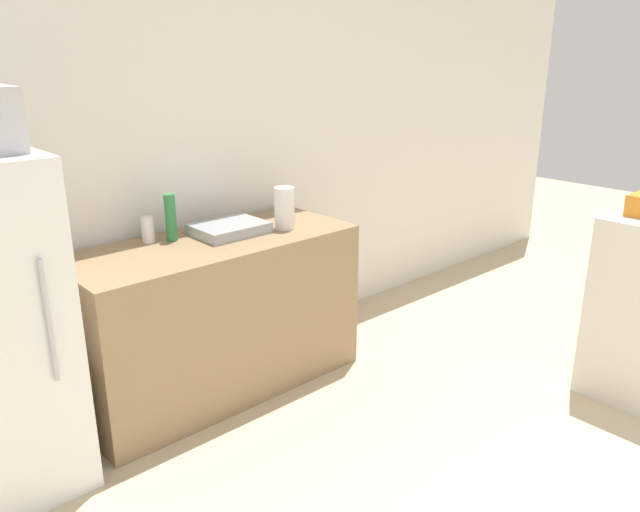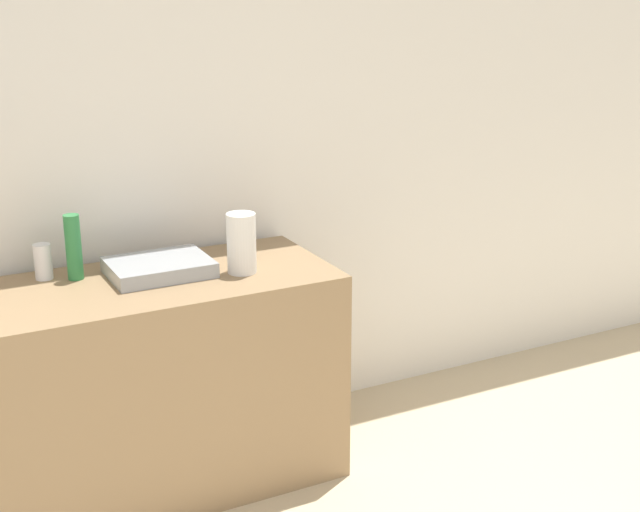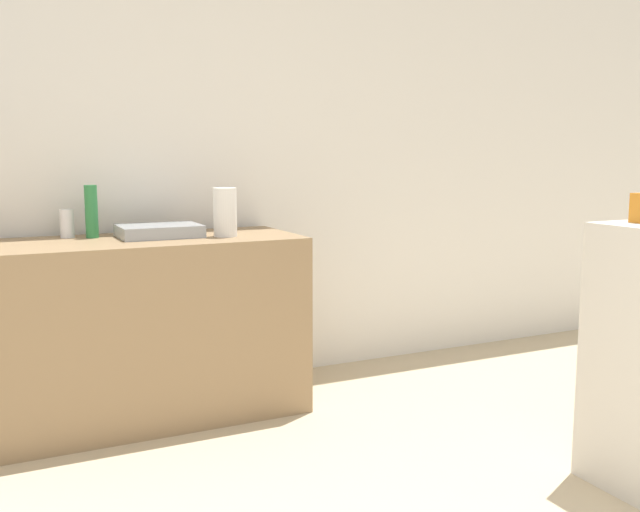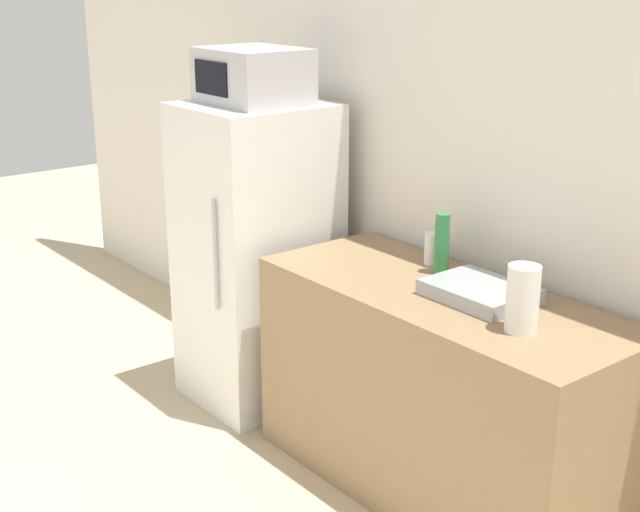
% 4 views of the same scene
% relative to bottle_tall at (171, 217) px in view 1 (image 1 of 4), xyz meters
% --- Properties ---
extents(wall_back, '(8.00, 0.06, 2.60)m').
position_rel_bottle_tall_xyz_m(wall_back, '(0.23, 0.24, 0.28)').
color(wall_back, white).
rests_on(wall_back, ground_plane).
extents(counter, '(1.61, 0.64, 0.89)m').
position_rel_bottle_tall_xyz_m(counter, '(0.16, -0.15, -0.57)').
color(counter, '#937551').
rests_on(counter, ground_plane).
extents(sink_basin, '(0.39, 0.30, 0.06)m').
position_rel_bottle_tall_xyz_m(sink_basin, '(0.30, -0.10, -0.10)').
color(sink_basin, '#9EA3A8').
rests_on(sink_basin, counter).
extents(bottle_tall, '(0.06, 0.06, 0.26)m').
position_rel_bottle_tall_xyz_m(bottle_tall, '(0.00, 0.00, 0.00)').
color(bottle_tall, '#2D7F42').
rests_on(bottle_tall, counter).
extents(bottle_short, '(0.07, 0.07, 0.14)m').
position_rel_bottle_tall_xyz_m(bottle_short, '(-0.11, 0.06, -0.06)').
color(bottle_short, silver).
rests_on(bottle_short, counter).
extents(paper_towel_roll, '(0.12, 0.12, 0.24)m').
position_rel_bottle_tall_xyz_m(paper_towel_roll, '(0.61, -0.22, -0.01)').
color(paper_towel_roll, white).
rests_on(paper_towel_roll, counter).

